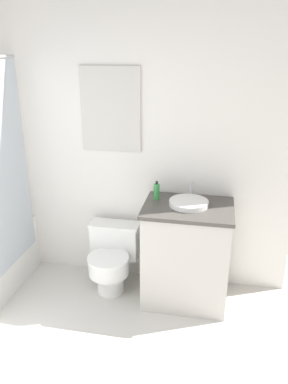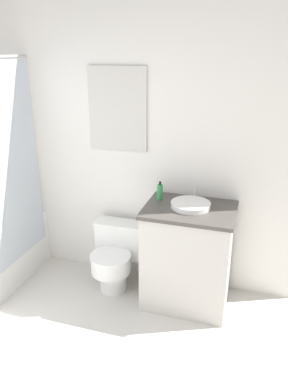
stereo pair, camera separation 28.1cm
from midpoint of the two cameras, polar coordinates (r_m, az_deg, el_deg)
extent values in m
cube|color=white|center=(3.32, -3.58, 7.43)|extent=(3.39, 0.05, 2.50)
cube|color=beige|center=(3.18, -1.50, 12.45)|extent=(0.51, 0.02, 0.69)
cube|color=silver|center=(3.18, -1.53, 12.44)|extent=(0.48, 0.01, 0.66)
cylinder|color=white|center=(3.43, -2.32, -13.13)|extent=(0.23, 0.23, 0.21)
cylinder|color=white|center=(3.30, -2.62, -11.00)|extent=(0.35, 0.35, 0.14)
cylinder|color=white|center=(3.25, -2.64, -9.81)|extent=(0.36, 0.36, 0.02)
cube|color=white|center=(3.42, -1.35, -7.29)|extent=(0.42, 0.18, 0.31)
cube|color=white|center=(3.34, -1.38, -4.82)|extent=(0.44, 0.19, 0.02)
cube|color=beige|center=(3.16, 9.24, -9.93)|extent=(0.68, 0.52, 0.83)
cube|color=#4C4742|center=(2.97, 9.72, -2.77)|extent=(0.71, 0.55, 0.03)
cylinder|color=white|center=(2.97, 9.81, -2.00)|extent=(0.31, 0.31, 0.04)
cylinder|color=silver|center=(3.12, 10.33, 0.01)|extent=(0.02, 0.02, 0.13)
cylinder|color=green|center=(3.07, 5.05, -0.06)|extent=(0.05, 0.05, 0.13)
cylinder|color=black|center=(3.05, 5.10, 1.30)|extent=(0.02, 0.02, 0.02)
camera|label=1|loc=(0.14, -87.14, 1.10)|focal=35.00mm
camera|label=2|loc=(0.14, 92.86, -1.10)|focal=35.00mm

